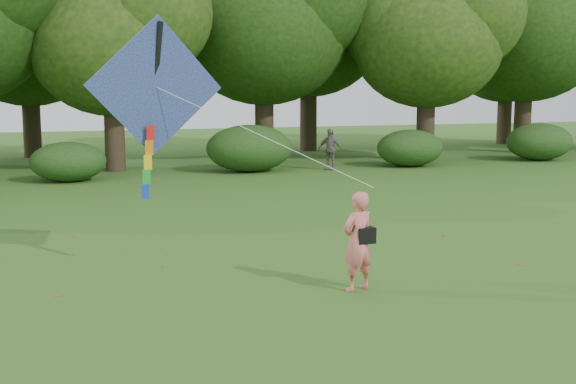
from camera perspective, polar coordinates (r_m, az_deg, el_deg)
name	(u,v)px	position (r m, az deg, el deg)	size (l,w,h in m)	color
ground	(409,300)	(11.50, 9.54, -8.43)	(100.00, 100.00, 0.00)	#265114
man_kite_flyer	(358,241)	(11.74, 5.53, -3.90)	(0.60, 0.39, 1.63)	#E76C6E
bystander_right	(330,149)	(29.43, 3.33, 3.38)	(0.99, 0.41, 1.69)	slate
crossbody_bag	(365,235)	(11.74, 6.12, -3.37)	(0.43, 0.20, 0.68)	black
flying_kite	(155,89)	(12.89, -10.44, 7.99)	(4.27, 2.75, 3.19)	#273EAA
tree_line	(187,37)	(33.29, -7.97, 12.06)	(54.70, 15.30, 9.48)	#3A2D1E
shrub_band	(158,154)	(27.67, -10.26, 3.00)	(39.15, 3.22, 1.88)	#264919
fallen_leaves	(216,239)	(15.95, -5.71, -3.69)	(8.82, 9.92, 0.01)	brown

